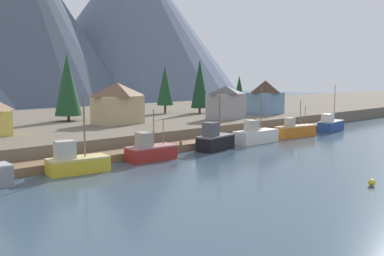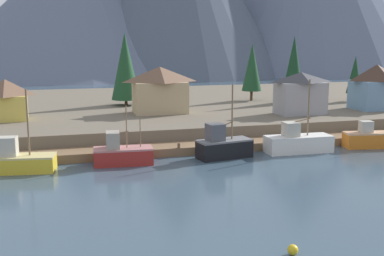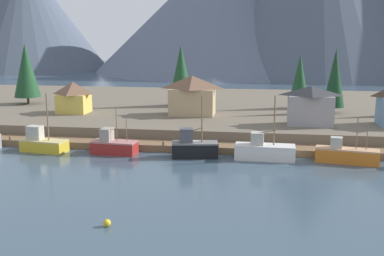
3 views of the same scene
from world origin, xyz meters
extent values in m
cube|color=#384C5B|center=(0.00, 20.00, -0.50)|extent=(400.00, 400.00, 1.00)
cube|color=brown|center=(0.00, 2.00, 0.50)|extent=(80.00, 4.00, 1.00)
cylinder|color=brown|center=(-28.00, 0.20, 0.80)|extent=(0.36, 0.36, 1.60)
cylinder|color=brown|center=(-20.00, 0.20, 0.80)|extent=(0.36, 0.36, 1.60)
cylinder|color=brown|center=(-12.00, 0.20, 0.80)|extent=(0.36, 0.36, 1.60)
cylinder|color=brown|center=(-4.00, 0.20, 0.80)|extent=(0.36, 0.36, 1.60)
cylinder|color=brown|center=(4.00, 0.20, 0.80)|extent=(0.36, 0.36, 1.60)
cylinder|color=brown|center=(12.00, 0.20, 0.80)|extent=(0.36, 0.36, 1.60)
cylinder|color=brown|center=(20.00, 0.20, 0.80)|extent=(0.36, 0.36, 1.60)
cylinder|color=brown|center=(28.00, 0.20, 0.80)|extent=(0.36, 0.36, 1.60)
cylinder|color=brown|center=(36.00, 0.20, 0.80)|extent=(0.36, 0.36, 1.60)
cube|color=#665B4C|center=(0.00, 32.00, 1.25)|extent=(400.00, 56.00, 2.50)
cone|color=#475160|center=(30.25, 139.81, 35.69)|extent=(89.09, 89.09, 71.39)
cone|color=slate|center=(95.17, 148.70, 39.20)|extent=(114.46, 114.46, 78.39)
cube|color=gold|center=(-21.43, -2.02, 0.78)|extent=(7.06, 3.73, 1.55)
cube|color=tan|center=(-21.43, -2.02, 1.65)|extent=(7.06, 3.73, 0.20)
cube|color=#B2AD9E|center=(-22.86, -1.80, 2.74)|extent=(2.32, 1.89, 1.98)
cylinder|color=brown|center=(-20.60, -2.15, 5.21)|extent=(0.19, 0.19, 6.91)
cube|color=maroon|center=(-10.83, -1.74, 0.83)|extent=(6.63, 3.20, 1.67)
cube|color=#AD6C6A|center=(-10.83, -1.74, 1.77)|extent=(6.63, 3.20, 0.20)
cube|color=gray|center=(-11.92, -1.65, 2.77)|extent=(1.60, 2.22, 1.81)
cylinder|color=brown|center=(-10.40, -1.77, 4.23)|extent=(0.12, 0.12, 4.71)
cylinder|color=brown|center=(-8.92, -1.89, 3.54)|extent=(0.11, 0.11, 3.34)
cylinder|color=brown|center=(-11.34, -1.70, 3.54)|extent=(2.33, 0.27, 0.42)
cube|color=black|center=(0.95, -1.94, 0.98)|extent=(6.69, 3.59, 1.96)
cube|color=slate|center=(0.95, -1.94, 2.06)|extent=(6.69, 3.59, 0.20)
cube|color=#4C4C51|center=(-0.26, -2.14, 3.15)|extent=(2.10, 2.10, 1.97)
cylinder|color=brown|center=(1.91, -1.78, 5.40)|extent=(0.18, 0.18, 6.48)
cylinder|color=brown|center=(1.28, -1.89, 4.00)|extent=(1.57, 0.38, 0.56)
cube|color=silver|center=(10.65, -1.69, 0.93)|extent=(8.26, 3.09, 1.85)
cube|color=silver|center=(10.65, -1.69, 1.95)|extent=(8.26, 3.09, 0.20)
cube|color=#B2AD9E|center=(9.58, -1.66, 2.90)|extent=(1.78, 1.84, 1.71)
cylinder|color=brown|center=(11.81, -1.72, 5.48)|extent=(0.18, 0.18, 6.86)
cylinder|color=brown|center=(10.45, -1.68, 3.84)|extent=(3.38, 0.22, 0.80)
cube|color=#CC6B1E|center=(21.54, -1.91, 0.89)|extent=(8.44, 3.57, 1.78)
cube|color=tan|center=(21.54, -1.91, 1.88)|extent=(8.44, 3.57, 0.20)
cube|color=#B2AD9E|center=(20.12, -1.67, 2.71)|extent=(1.72, 1.50, 1.46)
cylinder|color=brown|center=(22.63, -2.09, 4.18)|extent=(0.13, 0.13, 4.40)
cylinder|color=brown|center=(23.89, -2.31, 3.68)|extent=(0.11, 0.11, 3.39)
cube|color=navy|center=(33.59, -2.03, 0.89)|extent=(7.51, 3.77, 1.78)
cube|color=#6C7DA2|center=(33.59, -2.03, 1.88)|extent=(7.51, 3.77, 0.20)
cube|color=silver|center=(31.74, -2.32, 2.73)|extent=(2.71, 2.06, 1.50)
cylinder|color=brown|center=(35.06, -1.81, 5.47)|extent=(0.12, 0.12, 6.99)
cube|color=gray|center=(17.73, 11.40, 4.91)|extent=(7.09, 4.14, 4.83)
pyramid|color=#2D2D33|center=(17.73, 11.40, 8.09)|extent=(7.44, 4.35, 1.52)
cube|color=tan|center=(-2.47, 18.25, 4.89)|extent=(7.96, 5.01, 4.79)
pyramid|color=brown|center=(-2.47, 18.25, 8.45)|extent=(8.35, 5.26, 2.32)
cube|color=#6689A8|center=(32.08, 13.01, 4.82)|extent=(6.87, 5.37, 4.65)
pyramid|color=#422D23|center=(32.08, 13.01, 8.45)|extent=(7.22, 5.63, 2.60)
cylinder|color=#4C3823|center=(23.04, 24.10, 3.09)|extent=(0.50, 0.50, 1.18)
cone|color=#14381E|center=(23.04, 24.10, 9.02)|extent=(3.90, 3.90, 10.68)
cylinder|color=#4C3823|center=(-6.31, 28.63, 3.01)|extent=(0.50, 0.50, 1.01)
cone|color=#194223|center=(-6.31, 28.63, 9.20)|extent=(4.94, 4.94, 11.37)
cylinder|color=#4C3823|center=(17.08, 28.90, 3.42)|extent=(0.50, 0.50, 1.83)
cone|color=#194223|center=(17.08, 28.90, 8.68)|extent=(3.63, 3.63, 8.70)
cylinder|color=#4C3823|center=(34.67, 22.67, 3.26)|extent=(0.50, 0.50, 1.52)
cone|color=#14381E|center=(34.67, 22.67, 7.40)|extent=(2.83, 2.83, 6.77)
sphere|color=gold|center=(-3.38, -27.44, 0.35)|extent=(0.70, 0.70, 0.70)
camera|label=1|loc=(-45.83, -46.64, 10.92)|focal=41.76mm
camera|label=2|loc=(-17.22, -53.13, 13.51)|focal=44.54mm
camera|label=3|loc=(10.29, -66.62, 17.29)|focal=44.93mm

